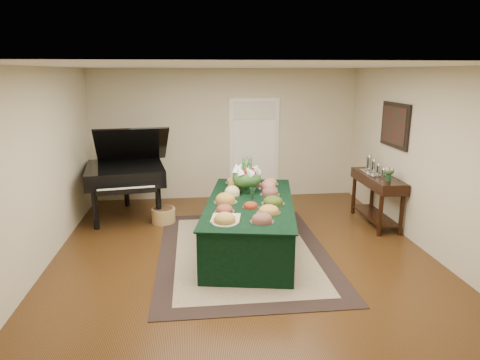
{
  "coord_description": "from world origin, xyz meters",
  "views": [
    {
      "loc": [
        -0.69,
        -5.87,
        2.62
      ],
      "look_at": [
        0.0,
        0.3,
        1.05
      ],
      "focal_mm": 32.0,
      "sensor_mm": 36.0,
      "label": 1
    }
  ],
  "objects": [
    {
      "name": "wall_painting",
      "position": [
        2.72,
        1.02,
        1.75
      ],
      "size": [
        0.05,
        0.95,
        0.75
      ],
      "color": "black",
      "rests_on": "ground"
    },
    {
      "name": "wicker_basket",
      "position": [
        -1.24,
        1.49,
        0.13
      ],
      "size": [
        0.42,
        0.42,
        0.26
      ],
      "primitive_type": "cylinder",
      "color": "olive",
      "rests_on": "ground"
    },
    {
      "name": "buffet_table",
      "position": [
        0.14,
        0.2,
        0.38
      ],
      "size": [
        1.72,
        2.87,
        0.75
      ],
      "color": "black",
      "rests_on": "ground"
    },
    {
      "name": "green_goblets",
      "position": [
        0.19,
        0.29,
        0.84
      ],
      "size": [
        0.09,
        0.1,
        0.18
      ],
      "color": "#16371F",
      "rests_on": "buffet_table"
    },
    {
      "name": "grand_piano",
      "position": [
        -1.92,
        1.92,
        0.84
      ],
      "size": [
        1.63,
        1.82,
        1.69
      ],
      "color": "black",
      "rests_on": "ground"
    },
    {
      "name": "kitchen_doorway",
      "position": [
        0.6,
        2.97,
        1.02
      ],
      "size": [
        1.05,
        0.07,
        2.1
      ],
      "color": "white",
      "rests_on": "ground"
    },
    {
      "name": "pink_bouquet",
      "position": [
        2.5,
        0.63,
        1.04
      ],
      "size": [
        0.19,
        0.19,
        0.24
      ],
      "color": "#16371F",
      "rests_on": "mahogany_sideboard"
    },
    {
      "name": "floral_centerpiece",
      "position": [
        0.16,
        0.72,
        1.03
      ],
      "size": [
        0.48,
        0.48,
        0.48
      ],
      "color": "#16371F",
      "rests_on": "buffet_table"
    },
    {
      "name": "cutting_board",
      "position": [
        -0.28,
        -0.55,
        0.78
      ],
      "size": [
        0.43,
        0.43,
        0.1
      ],
      "color": "tan",
      "rests_on": "buffet_table"
    },
    {
      "name": "area_rug",
      "position": [
        0.02,
        0.04,
        0.01
      ],
      "size": [
        2.49,
        3.49,
        0.01
      ],
      "color": "black",
      "rests_on": "ground"
    },
    {
      "name": "tea_service",
      "position": [
        2.5,
        1.17,
        0.99
      ],
      "size": [
        0.34,
        0.74,
        0.3
      ],
      "color": "silver",
      "rests_on": "mahogany_sideboard"
    },
    {
      "name": "mahogany_sideboard",
      "position": [
        2.5,
        1.02,
        0.68
      ],
      "size": [
        0.45,
        1.39,
        0.88
      ],
      "color": "black",
      "rests_on": "ground"
    },
    {
      "name": "food_platters",
      "position": [
        0.14,
        0.26,
        0.8
      ],
      "size": [
        1.24,
        2.29,
        0.14
      ],
      "color": "silver",
      "rests_on": "buffet_table"
    },
    {
      "name": "ground",
      "position": [
        0.0,
        0.0,
        0.0
      ],
      "size": [
        6.0,
        6.0,
        0.0
      ],
      "primitive_type": "plane",
      "color": "black",
      "rests_on": "ground"
    }
  ]
}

